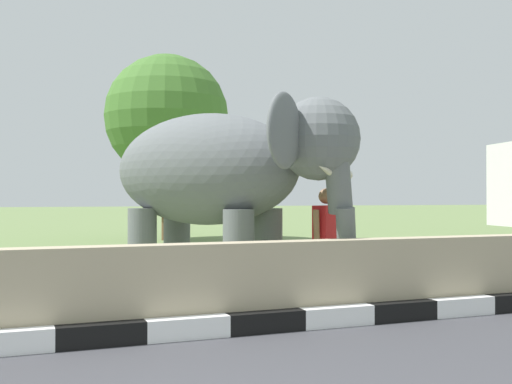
% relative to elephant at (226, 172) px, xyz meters
% --- Properties ---
extents(striped_curb, '(16.20, 0.20, 0.24)m').
position_rel_elephant_xyz_m(striped_curb, '(-2.58, -2.41, -1.78)').
color(striped_curb, white).
rests_on(striped_curb, ground_plane).
extents(barrier_parapet, '(28.00, 0.36, 1.00)m').
position_rel_elephant_xyz_m(barrier_parapet, '(-0.23, -2.11, -1.40)').
color(barrier_parapet, tan).
rests_on(barrier_parapet, ground_plane).
extents(elephant, '(3.74, 3.90, 2.91)m').
position_rel_elephant_xyz_m(elephant, '(0.00, 0.00, 0.00)').
color(elephant, slate).
rests_on(elephant, ground_plane).
extents(person_handler, '(0.61, 0.41, 1.66)m').
position_rel_elephant_xyz_m(person_handler, '(1.36, -0.64, -0.98)').
color(person_handler, navy).
rests_on(person_handler, ground_plane).
extents(tree_distant, '(4.43, 4.43, 6.65)m').
position_rel_elephant_xyz_m(tree_distant, '(2.16, 13.08, 2.52)').
color(tree_distant, brown).
rests_on(tree_distant, ground_plane).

